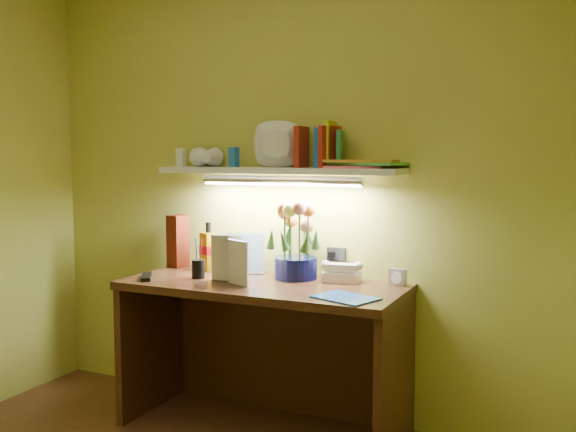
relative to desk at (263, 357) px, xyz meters
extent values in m
cube|color=#32150D|center=(0.00, 0.00, 0.00)|extent=(1.40, 0.60, 0.75)
cube|color=#B9BABE|center=(0.62, 0.22, 0.42)|extent=(0.09, 0.05, 0.08)
cube|color=#5D1A0C|center=(-0.64, 0.21, 0.52)|extent=(0.12, 0.12, 0.29)
cylinder|color=black|center=(-0.35, -0.03, 0.46)|extent=(0.07, 0.07, 0.16)
cube|color=black|center=(-0.58, -0.16, 0.38)|extent=(0.14, 0.17, 0.02)
cube|color=blue|center=(0.49, -0.16, 0.38)|extent=(0.31, 0.27, 0.01)
imported|color=beige|center=(-0.27, -0.04, 0.49)|extent=(0.17, 0.02, 0.23)
imported|color=white|center=(-0.16, -0.06, 0.48)|extent=(0.15, 0.08, 0.22)
cube|color=white|center=(0.00, 0.18, 0.93)|extent=(1.30, 0.25, 0.03)
imported|color=white|center=(-0.52, 0.18, 0.98)|extent=(0.12, 0.12, 0.08)
imported|color=white|center=(-0.43, 0.18, 0.99)|extent=(0.11, 0.11, 0.10)
imported|color=white|center=(-0.01, 0.18, 0.97)|extent=(0.31, 0.31, 0.06)
cube|color=white|center=(-0.62, 0.21, 0.99)|extent=(0.05, 0.04, 0.10)
cube|color=blue|center=(-0.27, 0.20, 0.99)|extent=(0.06, 0.05, 0.11)
cube|color=#A62516|center=(0.12, 0.21, 1.04)|extent=(0.03, 0.14, 0.21)
cube|color=#C8D322|center=(0.27, 0.21, 1.06)|extent=(0.04, 0.15, 0.23)
cube|color=blue|center=(0.24, 0.20, 1.04)|extent=(0.04, 0.15, 0.20)
cube|color=#287B41|center=(0.33, 0.20, 1.03)|extent=(0.04, 0.12, 0.18)
cube|color=#A62516|center=(0.28, 0.18, 1.04)|extent=(0.08, 0.15, 0.21)
cube|color=#FF6984|center=(0.41, 0.20, 0.95)|extent=(0.31, 0.24, 0.01)
cube|color=#4FB548|center=(0.47, 0.23, 0.96)|extent=(0.37, 0.30, 0.01)
cube|color=gold|center=(0.44, 0.23, 0.97)|extent=(0.35, 0.26, 0.01)
camera|label=1|loc=(1.44, -2.77, 1.00)|focal=40.00mm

